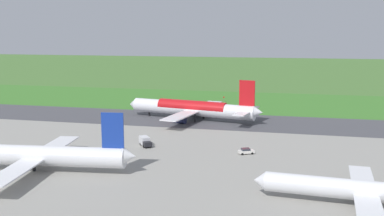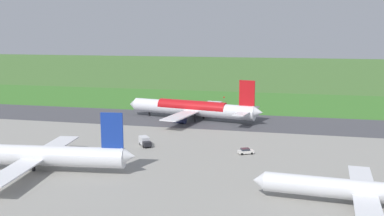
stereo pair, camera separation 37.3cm
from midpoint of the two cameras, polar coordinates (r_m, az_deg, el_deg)
name	(u,v)px [view 2 (the right image)]	position (r m, az deg, el deg)	size (l,w,h in m)	color
ground_plane	(174,119)	(165.38, -2.34, -1.44)	(800.00, 800.00, 0.00)	#477233
runway_asphalt	(174,119)	(165.37, -2.34, -1.43)	(600.00, 29.90, 0.06)	#47474C
apron_concrete	(99,173)	(105.51, -11.96, -8.29)	(440.00, 110.00, 0.05)	gray
grass_verge_foreground	(196,102)	(203.36, 0.63, 0.73)	(600.00, 80.00, 0.04)	#3C782B
airliner_main	(193,108)	(162.69, 0.19, -0.06)	(53.85, 44.34, 15.88)	white
airliner_parked_near	(362,190)	(89.57, 21.34, -9.94)	(40.65, 33.27, 11.86)	white
airliner_parked_mid	(34,155)	(110.05, -19.80, -5.77)	(49.69, 40.76, 14.51)	white
service_car_followme	(246,151)	(119.29, 7.09, -5.59)	(4.56, 3.46, 1.62)	silver
service_truck_fuel	(145,141)	(127.18, -6.08, -4.33)	(5.21, 6.02, 2.65)	black
no_stopping_sign	(224,99)	(203.60, 4.24, 1.17)	(0.60, 0.10, 2.78)	slate
traffic_cone_orange	(207,104)	(198.38, 2.06, 0.56)	(0.40, 0.40, 0.55)	orange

